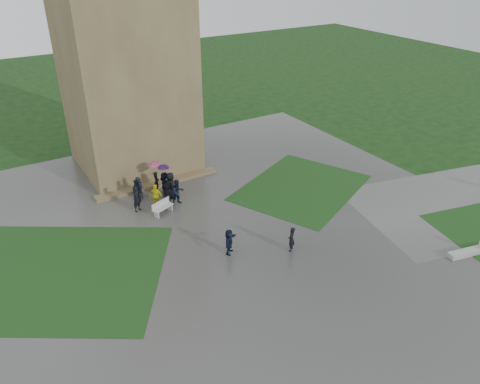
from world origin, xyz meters
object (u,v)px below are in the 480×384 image
pedestrian_mid (229,242)px  pedestrian_near (291,239)px  tower (123,45)px  bench (162,207)px

pedestrian_mid → pedestrian_near: (3.10, -1.58, -0.01)m
pedestrian_mid → pedestrian_near: size_ratio=1.01×
tower → pedestrian_mid: size_ratio=11.99×
pedestrian_mid → bench: bearing=60.9°
tower → bench: (-1.25, -8.19, -8.54)m
tower → bench: 11.90m
tower → bench: bearing=-98.7°
bench → pedestrian_mid: bearing=-97.4°
bench → pedestrian_near: bearing=-80.1°
tower → bench: size_ratio=11.58×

